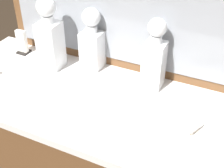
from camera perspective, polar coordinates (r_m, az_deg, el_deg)
The scene contains 6 objects.
dresser_mirror at distance 1.17m, azimuth 5.10°, elevation 14.66°, with size 1.19×0.03×0.58m.
crystal_decanter_far_right at distance 1.15m, azimuth 7.76°, elevation 4.25°, with size 0.08×0.08×0.28m.
crystal_decanter_front at distance 1.27m, azimuth -3.65°, elevation 7.24°, with size 0.08×0.08×0.26m.
crystal_decanter_far_left at distance 1.29m, azimuth -11.33°, elevation 7.84°, with size 0.09×0.09×0.30m.
silver_brush_left at distance 1.06m, azimuth 12.38°, elevation -6.49°, with size 0.15×0.11×0.02m.
napkin_holder at distance 1.46m, azimuth -16.18°, elevation 7.17°, with size 0.05×0.05×0.11m.
Camera 1 is at (0.37, -0.79, 1.56)m, focal length 49.64 mm.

